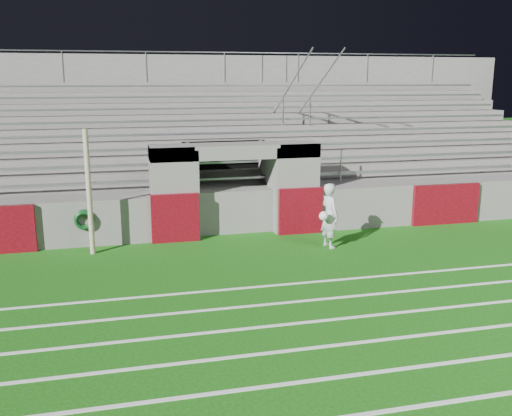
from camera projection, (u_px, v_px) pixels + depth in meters
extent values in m
plane|color=#14530D|center=(266.00, 271.00, 13.36)|extent=(90.00, 90.00, 0.00)
cylinder|color=#BCAA8C|center=(89.00, 193.00, 14.33)|extent=(0.13, 0.13, 3.20)
cube|color=white|center=(380.00, 412.00, 7.68)|extent=(28.00, 0.09, 0.01)
cube|color=white|center=(350.00, 376.00, 8.63)|extent=(28.00, 0.09, 0.01)
cube|color=white|center=(327.00, 346.00, 9.58)|extent=(28.00, 0.09, 0.01)
cube|color=white|center=(308.00, 322.00, 10.52)|extent=(28.00, 0.09, 0.01)
cube|color=white|center=(291.00, 302.00, 11.47)|extent=(28.00, 0.09, 0.01)
cube|color=white|center=(278.00, 285.00, 12.42)|extent=(28.00, 0.09, 0.01)
cube|color=slate|center=(475.00, 201.00, 18.03)|extent=(10.60, 0.35, 1.25)
cube|color=slate|center=(172.00, 192.00, 15.97)|extent=(1.20, 1.00, 2.60)
cube|color=slate|center=(295.00, 186.00, 16.81)|extent=(1.20, 1.00, 2.60)
cube|color=black|center=(224.00, 181.00, 18.01)|extent=(2.60, 0.20, 2.50)
cube|color=slate|center=(193.00, 189.00, 16.70)|extent=(0.10, 2.20, 2.50)
cube|color=slate|center=(268.00, 185.00, 17.24)|extent=(0.10, 2.20, 2.50)
cube|color=slate|center=(235.00, 151.00, 16.15)|extent=(4.80, 1.00, 0.40)
cube|color=slate|center=(213.00, 173.00, 20.07)|extent=(26.00, 8.00, 0.20)
cube|color=slate|center=(213.00, 190.00, 20.21)|extent=(26.00, 8.00, 1.05)
cube|color=#52070F|center=(175.00, 218.00, 15.58)|extent=(1.30, 0.15, 1.35)
cube|color=#52070F|center=(300.00, 211.00, 16.42)|extent=(1.30, 0.15, 1.35)
cube|color=#52070F|center=(446.00, 204.00, 17.53)|extent=(2.20, 0.15, 1.25)
cube|color=#94969C|center=(229.00, 178.00, 17.23)|extent=(23.00, 0.28, 0.06)
cube|color=slate|center=(224.00, 174.00, 18.04)|extent=(24.00, 0.75, 0.38)
cube|color=#94969C|center=(224.00, 162.00, 17.85)|extent=(23.00, 0.28, 0.06)
cube|color=slate|center=(219.00, 165.00, 18.71)|extent=(24.00, 0.75, 0.76)
cube|color=#94969C|center=(220.00, 147.00, 18.48)|extent=(23.00, 0.28, 0.06)
cube|color=slate|center=(215.00, 156.00, 19.38)|extent=(24.00, 0.75, 1.14)
cube|color=#94969C|center=(215.00, 133.00, 19.11)|extent=(23.00, 0.28, 0.06)
cube|color=slate|center=(212.00, 148.00, 20.04)|extent=(24.00, 0.75, 1.52)
cube|color=#94969C|center=(212.00, 120.00, 19.73)|extent=(23.00, 0.28, 0.06)
cube|color=slate|center=(208.00, 141.00, 20.71)|extent=(24.00, 0.75, 1.90)
cube|color=#94969C|center=(208.00, 108.00, 20.36)|extent=(23.00, 0.28, 0.06)
cube|color=slate|center=(205.00, 133.00, 21.38)|extent=(24.00, 0.75, 2.28)
cube|color=#94969C|center=(205.00, 97.00, 20.98)|extent=(23.00, 0.28, 0.06)
cube|color=slate|center=(202.00, 127.00, 22.05)|extent=(24.00, 0.75, 2.66)
cube|color=#94969C|center=(201.00, 86.00, 21.61)|extent=(23.00, 0.28, 0.06)
cube|color=slate|center=(199.00, 124.00, 22.67)|extent=(26.00, 0.60, 5.29)
cylinder|color=#A5A8AD|center=(310.00, 167.00, 17.49)|extent=(0.05, 0.05, 1.00)
cylinder|color=#A5A8AD|center=(283.00, 112.00, 19.99)|extent=(0.05, 0.05, 1.00)
cylinder|color=#A5A8AD|center=(262.00, 68.00, 22.50)|extent=(0.05, 0.05, 1.00)
cylinder|color=#A5A8AD|center=(283.00, 97.00, 19.88)|extent=(0.05, 6.02, 3.08)
cylinder|color=#A5A8AD|center=(341.00, 166.00, 17.72)|extent=(0.05, 0.05, 1.00)
cylinder|color=#A5A8AD|center=(310.00, 111.00, 20.23)|extent=(0.05, 0.05, 1.00)
cylinder|color=#A5A8AD|center=(286.00, 69.00, 22.73)|extent=(0.05, 0.05, 1.00)
cylinder|color=#A5A8AD|center=(310.00, 97.00, 20.11)|extent=(0.05, 6.02, 3.08)
cylinder|color=#A5A8AD|center=(63.00, 66.00, 20.73)|extent=(0.05, 0.05, 1.10)
cylinder|color=#A5A8AD|center=(146.00, 67.00, 21.43)|extent=(0.05, 0.05, 1.10)
cylinder|color=#A5A8AD|center=(225.00, 67.00, 22.13)|extent=(0.05, 0.05, 1.10)
cylinder|color=#A5A8AD|center=(298.00, 67.00, 22.83)|extent=(0.05, 0.05, 1.10)
cylinder|color=#A5A8AD|center=(367.00, 68.00, 23.53)|extent=(0.05, 0.05, 1.10)
cylinder|color=#A5A8AD|center=(432.00, 68.00, 24.23)|extent=(0.05, 0.05, 1.10)
cylinder|color=#A5A8AD|center=(199.00, 52.00, 21.78)|extent=(24.00, 0.05, 0.05)
imported|color=silver|center=(330.00, 215.00, 15.06)|extent=(0.53, 0.70, 1.73)
sphere|color=white|center=(324.00, 216.00, 14.69)|extent=(0.24, 0.24, 0.24)
torus|color=#0D4518|center=(84.00, 219.00, 15.01)|extent=(0.53, 0.10, 0.53)
torus|color=#0C3D17|center=(84.00, 221.00, 14.97)|extent=(0.51, 0.10, 0.51)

